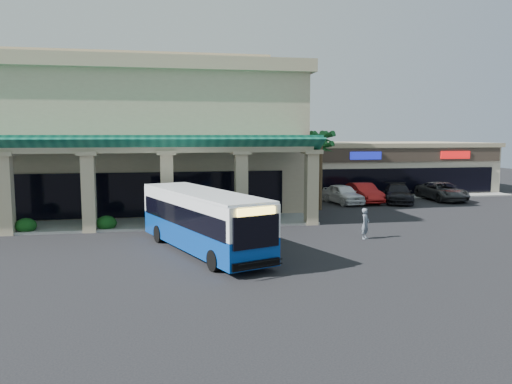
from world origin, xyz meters
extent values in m
plane|color=black|center=(0.00, 0.00, 0.00)|extent=(110.00, 110.00, 0.00)
imported|color=slate|center=(7.61, 0.36, 0.85)|extent=(0.72, 0.72, 1.69)
imported|color=white|center=(11.44, 13.97, 0.81)|extent=(2.60, 4.99, 1.62)
imported|color=maroon|center=(13.38, 14.37, 0.82)|extent=(1.91, 5.02, 1.63)
imported|color=black|center=(16.20, 13.71, 0.78)|extent=(3.93, 5.79, 1.56)
imported|color=#363739|center=(20.70, 14.40, 0.79)|extent=(2.68, 5.69, 1.57)
camera|label=1|loc=(-3.32, -24.95, 5.67)|focal=35.00mm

